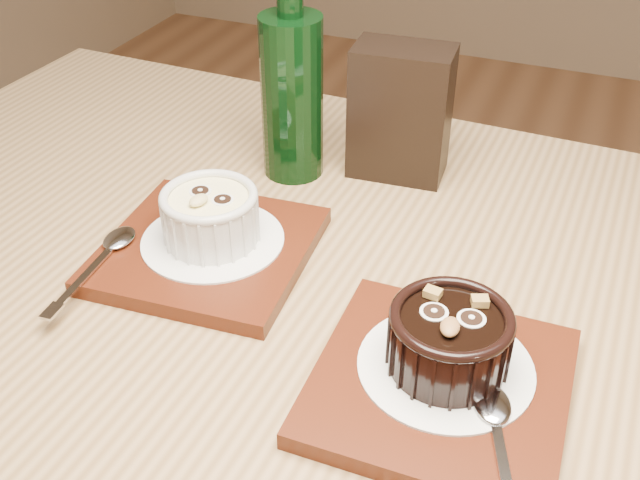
{
  "coord_description": "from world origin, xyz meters",
  "views": [
    {
      "loc": [
        -0.06,
        -0.45,
        1.16
      ],
      "look_at": [
        -0.25,
        -0.0,
        0.81
      ],
      "focal_mm": 42.0,
      "sensor_mm": 36.0,
      "label": 1
    }
  ],
  "objects_px": {
    "table": "(349,401)",
    "green_bottle": "(292,91)",
    "ramekin_dark": "(449,338)",
    "condiment_stand": "(400,112)",
    "ramekin_white": "(210,214)",
    "tray_right": "(440,386)",
    "tray_left": "(208,250)"
  },
  "relations": [
    {
      "from": "ramekin_dark",
      "to": "condiment_stand",
      "type": "height_order",
      "value": "condiment_stand"
    },
    {
      "from": "tray_right",
      "to": "ramekin_dark",
      "type": "relative_size",
      "value": 2.03
    },
    {
      "from": "tray_left",
      "to": "tray_right",
      "type": "bearing_deg",
      "value": -19.23
    },
    {
      "from": "ramekin_dark",
      "to": "green_bottle",
      "type": "bearing_deg",
      "value": 126.69
    },
    {
      "from": "tray_right",
      "to": "green_bottle",
      "type": "xyz_separation_m",
      "value": [
        -0.23,
        0.26,
        0.09
      ]
    },
    {
      "from": "tray_right",
      "to": "green_bottle",
      "type": "distance_m",
      "value": 0.36
    },
    {
      "from": "table",
      "to": "ramekin_white",
      "type": "xyz_separation_m",
      "value": [
        -0.15,
        0.04,
        0.13
      ]
    },
    {
      "from": "ramekin_dark",
      "to": "tray_right",
      "type": "bearing_deg",
      "value": -97.89
    },
    {
      "from": "table",
      "to": "green_bottle",
      "type": "relative_size",
      "value": 5.12
    },
    {
      "from": "tray_left",
      "to": "ramekin_white",
      "type": "bearing_deg",
      "value": 60.25
    },
    {
      "from": "table",
      "to": "green_bottle",
      "type": "distance_m",
      "value": 0.31
    },
    {
      "from": "ramekin_white",
      "to": "tray_right",
      "type": "bearing_deg",
      "value": -8.91
    },
    {
      "from": "green_bottle",
      "to": "tray_right",
      "type": "bearing_deg",
      "value": -48.08
    },
    {
      "from": "tray_left",
      "to": "green_bottle",
      "type": "relative_size",
      "value": 0.75
    },
    {
      "from": "ramekin_white",
      "to": "ramekin_dark",
      "type": "height_order",
      "value": "ramekin_dark"
    },
    {
      "from": "ramekin_white",
      "to": "tray_left",
      "type": "bearing_deg",
      "value": -108.03
    },
    {
      "from": "ramekin_white",
      "to": "ramekin_dark",
      "type": "distance_m",
      "value": 0.25
    },
    {
      "from": "table",
      "to": "green_bottle",
      "type": "height_order",
      "value": "green_bottle"
    },
    {
      "from": "ramekin_white",
      "to": "green_bottle",
      "type": "relative_size",
      "value": 0.36
    },
    {
      "from": "tray_right",
      "to": "condiment_stand",
      "type": "height_order",
      "value": "condiment_stand"
    },
    {
      "from": "tray_right",
      "to": "table",
      "type": "bearing_deg",
      "value": 151.74
    },
    {
      "from": "ramekin_dark",
      "to": "green_bottle",
      "type": "distance_m",
      "value": 0.34
    },
    {
      "from": "table",
      "to": "tray_left",
      "type": "xyz_separation_m",
      "value": [
        -0.15,
        0.04,
        0.1
      ]
    },
    {
      "from": "table",
      "to": "condiment_stand",
      "type": "height_order",
      "value": "condiment_stand"
    },
    {
      "from": "table",
      "to": "condiment_stand",
      "type": "bearing_deg",
      "value": 99.28
    },
    {
      "from": "tray_right",
      "to": "green_bottle",
      "type": "relative_size",
      "value": 0.75
    },
    {
      "from": "table",
      "to": "ramekin_dark",
      "type": "height_order",
      "value": "ramekin_dark"
    },
    {
      "from": "ramekin_white",
      "to": "tray_right",
      "type": "xyz_separation_m",
      "value": [
        0.24,
        -0.09,
        -0.04
      ]
    },
    {
      "from": "table",
      "to": "tray_right",
      "type": "distance_m",
      "value": 0.14
    },
    {
      "from": "tray_left",
      "to": "tray_right",
      "type": "relative_size",
      "value": 1.0
    },
    {
      "from": "tray_left",
      "to": "green_bottle",
      "type": "height_order",
      "value": "green_bottle"
    },
    {
      "from": "table",
      "to": "condiment_stand",
      "type": "distance_m",
      "value": 0.3
    }
  ]
}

